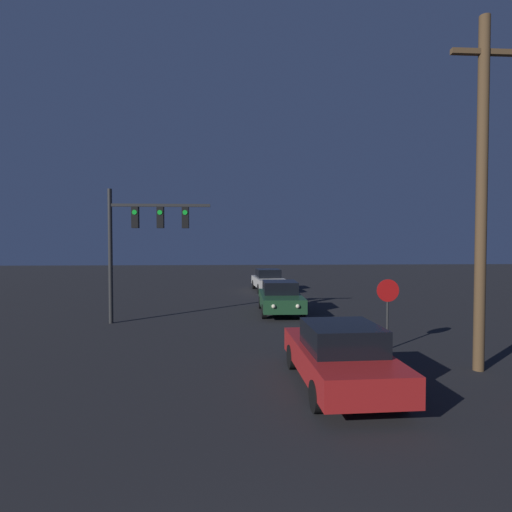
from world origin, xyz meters
The scene contains 6 objects.
car_near centered at (1.74, 7.66, 0.76)m, with size 2.05×4.64×1.52m.
car_mid centered at (1.52, 17.63, 0.76)m, with size 2.01×4.62×1.52m.
car_far centered at (1.74, 26.63, 0.76)m, with size 2.24×4.70×1.52m.
traffic_signal_mast centered at (-4.66, 15.56, 3.88)m, with size 4.28×0.30×5.66m.
stop_sign centered at (4.13, 10.80, 1.57)m, with size 0.71×0.07×2.24m.
utility_pole centered at (5.76, 8.64, 4.80)m, with size 1.76×0.28×9.27m.
Camera 1 is at (-0.75, -1.51, 3.39)m, focal length 28.00 mm.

